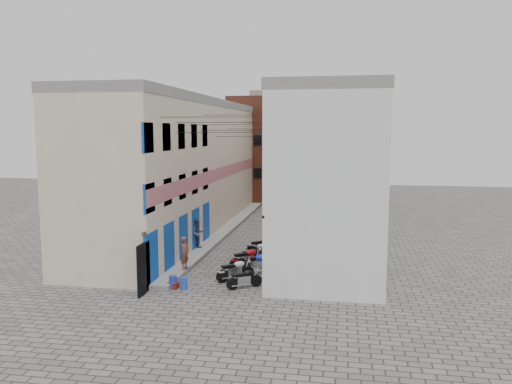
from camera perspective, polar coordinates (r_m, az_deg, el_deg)
The scene contains 21 objects.
ground at distance 21.72m, azimuth -5.96°, elevation -11.53°, with size 90.00×90.00×0.00m, color #565351.
plinth at distance 34.36m, azimuth -3.31°, elevation -4.32°, with size 0.90×26.00×0.25m, color slate.
building_left at distance 34.51m, azimuth -8.13°, elevation 3.00°, with size 5.10×27.00×9.00m.
building_right at distance 32.87m, azimuth 8.70°, elevation 2.80°, with size 5.94×26.00×9.00m.
building_far_brick_left at distance 48.43m, azimuth 0.79°, elevation 4.83°, with size 6.00×6.00×10.00m, color brown.
building_far_brick_right at distance 49.94m, azimuth 6.84°, elevation 3.70°, with size 5.00×6.00×8.00m, color brown.
building_far_concrete at distance 54.10m, azimuth 3.91°, elevation 5.58°, with size 8.00×5.00×11.00m, color slate.
far_shopfront at distance 45.70m, azimuth 2.70°, elevation -0.10°, with size 2.00×0.30×2.40m, color black.
overhead_wires at distance 28.01m, azimuth -1.83°, elevation 7.51°, with size 5.80×13.02×1.32m.
motorcycle_a at distance 22.23m, azimuth -1.33°, elevation -9.74°, with size 0.53×1.68×0.97m, color black, non-canonical shape.
motorcycle_b at distance 23.29m, azimuth -2.38°, elevation -8.79°, with size 0.60×1.90×1.10m, color silver, non-canonical shape.
motorcycle_c at distance 24.19m, azimuth 0.07°, elevation -8.03°, with size 0.67×2.12×1.23m, color #0E32D2, non-canonical shape.
motorcycle_d at distance 25.24m, azimuth -1.02°, elevation -7.46°, with size 0.64×2.01×1.16m, color #AC0C11, non-canonical shape.
motorcycle_e at distance 26.17m, azimuth 1.07°, elevation -7.14°, with size 0.53×1.68×0.97m, color black, non-canonical shape.
motorcycle_f at distance 27.12m, azimuth 0.24°, elevation -6.60°, with size 0.55×1.74×1.01m, color silver, non-canonical shape.
motorcycle_g at distance 27.94m, azimuth 0.72°, elevation -6.08°, with size 0.60×1.91×1.11m, color black, non-canonical shape.
person_a at distance 24.37m, azimuth -8.12°, elevation -6.92°, with size 0.58×0.38×1.60m, color brown.
person_b at distance 28.52m, azimuth -6.70°, elevation -4.72°, with size 0.83×0.65×1.71m, color #3A3E57.
water_jug_near at distance 22.54m, azimuth -9.46°, elevation -10.14°, with size 0.36×0.36×0.57m, color #2332AF.
water_jug_far at distance 22.39m, azimuth -8.27°, elevation -10.29°, with size 0.34×0.34×0.52m, color blue.
red_crate at distance 22.58m, azimuth -9.46°, elevation -10.50°, with size 0.44×0.33×0.27m, color #971D0A.
Camera 1 is at (5.72, -19.77, 6.93)m, focal length 35.00 mm.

